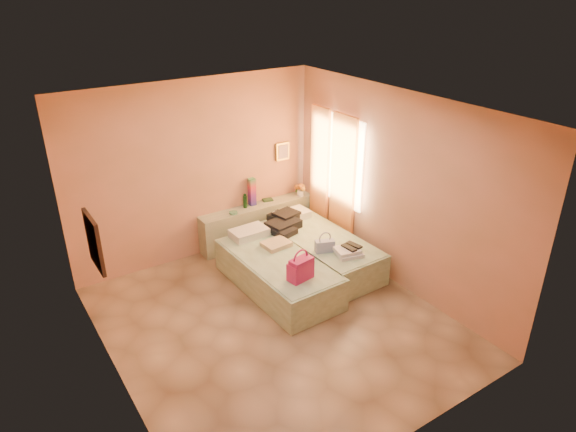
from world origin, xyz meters
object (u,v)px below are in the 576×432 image
bed_left (277,273)px  bed_right (321,251)px  magenta_handbag (300,269)px  blue_handbag (325,246)px  green_book (268,200)px  flower_vase (300,189)px  towel_stack (349,252)px  headboard_ledge (258,223)px  water_bottle (245,201)px

bed_left → bed_right: size_ratio=1.00×
magenta_handbag → blue_handbag: size_ratio=1.21×
green_book → flower_vase: 0.61m
flower_vase → towel_stack: 1.92m
headboard_ledge → magenta_handbag: magenta_handbag is taller
flower_vase → magenta_handbag: (-1.38, -1.99, -0.13)m
bed_right → flower_vase: (0.44, 1.20, 0.53)m
flower_vase → magenta_handbag: size_ratio=0.80×
bed_left → towel_stack: size_ratio=5.71×
magenta_handbag → green_book: bearing=60.0°
water_bottle → towel_stack: water_bottle is taller
bed_right → green_book: green_book is taller
blue_handbag → towel_stack: bearing=-29.6°
bed_left → towel_stack: 1.06m
green_book → bed_left: bearing=-104.9°
bed_left → water_bottle: 1.58m
headboard_ledge → bed_right: size_ratio=1.02×
headboard_ledge → flower_vase: flower_vase is taller
green_book → towel_stack: bearing=-74.1°
water_bottle → magenta_handbag: (-0.35, -2.09, -0.11)m
magenta_handbag → water_bottle: bearing=71.2°
water_bottle → magenta_handbag: bearing=-99.5°
water_bottle → blue_handbag: (0.36, -1.68, -0.18)m
flower_vase → green_book: bearing=166.7°
bed_left → magenta_handbag: bearing=-94.7°
green_book → bed_right: bearing=-72.1°
green_book → flower_vase: bearing=-1.3°
magenta_handbag → blue_handbag: bearing=20.6°
flower_vase → towel_stack: flower_vase is taller
headboard_ledge → green_book: size_ratio=12.16×
bed_left → green_book: bearing=61.8°
bed_right → magenta_handbag: size_ratio=6.02×
water_bottle → blue_handbag: bearing=-77.8°
green_book → blue_handbag: green_book is taller
headboard_ledge → water_bottle: (-0.21, 0.04, 0.44)m
bed_left → blue_handbag: (0.67, -0.21, 0.34)m
bed_right → magenta_handbag: (-0.94, -0.79, 0.41)m
flower_vase → bed_left: bearing=-134.4°
bed_right → towel_stack: 0.72m
headboard_ledge → towel_stack: headboard_ledge is taller
flower_vase → blue_handbag: 1.73m
water_bottle → magenta_handbag: water_bottle is taller
flower_vase → towel_stack: (-0.45, -1.86, -0.23)m
water_bottle → blue_handbag: water_bottle is taller
water_bottle → green_book: 0.47m
bed_right → magenta_handbag: 1.29m
towel_stack → bed_left: bearing=151.5°
bed_left → green_book: 1.74m
water_bottle → bed_left: bearing=-102.0°
bed_right → green_book: bearing=94.6°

